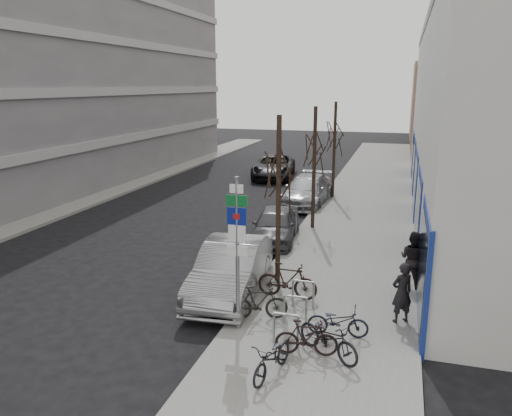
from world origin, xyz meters
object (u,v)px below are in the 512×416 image
Objects in this scene: bike_mid_curb at (338,319)px; bike_far_curb at (329,334)px; meter_front at (260,262)px; meter_back at (318,192)px; lane_car at (274,167)px; highway_sign_pole at (237,245)px; bike_far_inner at (287,280)px; pedestrian_far at (413,259)px; parked_car_front at (231,269)px; tree_mid at (315,139)px; tree_far at (335,127)px; bike_mid_inner at (259,302)px; bike_rack at (295,307)px; tree_near at (279,161)px; parked_car_mid at (275,225)px; bike_near_right at (307,337)px; parked_car_back at (307,190)px; pedestrian_near at (402,293)px; meter_mid at (296,219)px.

bike_far_curb is at bearing 171.43° from bike_mid_curb.
meter_front is 4.63m from bike_far_curb.
meter_front and meter_back have the same top height.
lane_car is at bearing 14.80° from bike_mid_curb.
meter_front is (-0.25, 3.01, -1.54)m from highway_sign_pole.
bike_mid_curb is 0.83× the size of bike_far_inner.
meter_back is 13.99m from bike_mid_curb.
bike_mid_curb is 4.37m from pedestrian_far.
bike_mid_curb is at bearing 29.49° from bike_far_curb.
tree_mid is at bearing 76.10° from parked_car_front.
bike_mid_inner is (0.18, -15.86, -3.46)m from tree_far.
tree_mid is at bearing 97.28° from bike_rack.
parked_car_mid is at bearing 105.24° from tree_near.
parked_car_front is at bearing 19.49° from bike_mid_inner.
bike_near_right is at bearing -152.39° from bike_mid_inner.
parked_car_back reaches higher than meter_front.
bike_far_inner is 1.82m from parked_car_front.
pedestrian_near is at bearing -13.62° from parked_car_front.
tree_far is 3.26× the size of pedestrian_near.
bike_near_right is 0.28× the size of parked_car_back.
highway_sign_pole is 8.16m from parked_car_mid.
bike_far_inner is at bearing 38.82° from bike_mid_curb.
bike_far_inner is (0.61, -1.28, -3.39)m from tree_near.
bike_mid_curb is 0.36× the size of parked_car_mid.
highway_sign_pole is 14.10m from meter_back.
pedestrian_near is (2.12, 2.41, 0.39)m from bike_near_right.
bike_mid_inner is (-2.19, 0.34, 0.02)m from bike_mid_curb.
bike_rack is at bearing -77.15° from parked_car_back.
tree_near is at bearing -59.20° from pedestrian_near.
meter_mid reaches higher than bike_near_right.
bike_far_inner is 0.43× the size of parked_car_mid.
bike_far_inner is at bearing -34.88° from bike_mid_inner.
parked_car_back is at bearing 10.06° from bike_mid_curb.
highway_sign_pole is 0.78× the size of parked_car_back.
bike_near_right is (2.23, -14.85, -0.31)m from meter_back.
parked_car_back reaches higher than bike_mid_curb.
highway_sign_pole is 3.31× the size of meter_mid.
meter_front is (-0.45, -7.00, -3.19)m from tree_mid.
highway_sign_pole is 6.28m from pedestrian_far.
tree_mid is 4.33× the size of meter_mid.
meter_mid is 0.82× the size of bike_mid_curb.
meter_front is at bearing 47.05° from pedestrian_far.
meter_mid reaches higher than bike_rack.
parked_car_mid is (-3.57, 7.60, 0.11)m from bike_mid_curb.
tree_near is 1.03× the size of parked_car_back.
bike_mid_curb is (2.82, -2.70, -0.29)m from meter_front.
meter_back is 13.38m from bike_mid_inner.
highway_sign_pole is at bearing -88.32° from meter_mid.
highway_sign_pole is at bearing -11.74° from pedestrian_near.
meter_mid is 0.84× the size of bike_near_right.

